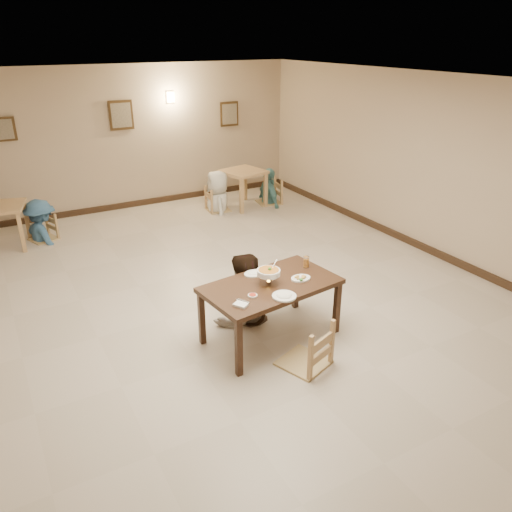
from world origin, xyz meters
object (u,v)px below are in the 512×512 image
drink_glass (306,262)px  curry_warmer (269,272)px  bg_chair_rl (218,188)px  chair_near (305,324)px  chair_far (241,285)px  bg_chair_lr (40,216)px  bg_table_left (1,213)px  bg_diner_b (37,200)px  bg_diner_d (269,168)px  bg_diner_c (217,171)px  bg_table_right (243,177)px  main_diner (242,255)px  bg_chair_rr (269,180)px  main_table (271,289)px

drink_glass → curry_warmer: bearing=-165.8°
curry_warmer → bg_chair_rl: (1.59, 4.86, -0.42)m
chair_near → chair_far: bearing=-105.2°
chair_far → chair_near: bearing=-77.3°
bg_chair_lr → bg_table_left: bearing=-106.5°
chair_far → bg_diner_b: size_ratio=0.58×
bg_diner_b → bg_diner_d: bearing=-114.9°
chair_near → bg_diner_c: (1.51, 5.54, 0.33)m
chair_near → curry_warmer: size_ratio=3.43×
bg_table_left → bg_diner_c: bearing=-0.1°
curry_warmer → bg_table_right: curry_warmer is taller
bg_chair_rl → bg_diner_d: (1.23, -0.09, 0.31)m
bg_table_left → bg_chair_rl: 4.22m
main_diner → bg_table_right: size_ratio=1.89×
bg_diner_d → bg_chair_rr: bearing=141.1°
bg_chair_rr → bg_diner_c: 1.29m
chair_far → bg_diner_c: size_ratio=0.51×
drink_glass → bg_chair_rl: (0.92, 4.69, -0.34)m
bg_diner_b → bg_diner_d: bg_diner_d is taller
chair_near → bg_diner_b: bg_diner_b is taller
drink_glass → bg_chair_rl: bearing=78.9°
curry_warmer → bg_diner_b: (-2.01, 4.91, -0.14)m
main_diner → bg_diner_b: bearing=-76.0°
main_diner → bg_chair_rl: bearing=-121.5°
main_diner → drink_glass: main_diner is taller
curry_warmer → drink_glass: size_ratio=2.15×
chair_far → main_diner: size_ratio=0.48×
main_table → bg_diner_b: bg_diner_b is taller
main_table → bg_diner_b: (-2.04, 4.92, 0.09)m
main_table → chair_far: chair_far is taller
bg_chair_rr → bg_diner_b: bearing=-82.2°
curry_warmer → bg_diner_d: bg_diner_d is taller
main_table → curry_warmer: size_ratio=5.45×
bg_table_left → bg_diner_d: 5.45m
bg_diner_d → main_diner: bearing=151.6°
bg_chair_rl → bg_diner_d: size_ratio=0.62×
bg_chair_rl → drink_glass: bearing=173.2°
main_table → bg_chair_lr: bg_chair_lr is taller
bg_chair_lr → bg_chair_rl: size_ratio=0.94×
chair_near → bg_diner_d: bearing=-136.6°
bg_diner_b → bg_diner_c: bearing=-114.0°
main_diner → bg_chair_lr: (-1.96, 4.32, -0.46)m
bg_table_right → bg_diner_b: bearing=178.9°
main_table → bg_table_right: bg_table_right is taller
main_diner → bg_diner_b: 4.74m
drink_glass → bg_chair_rr: size_ratio=0.14×
curry_warmer → bg_diner_c: size_ratio=0.18×
chair_far → drink_glass: 0.94m
chair_far → bg_chair_rr: bearing=63.2°
bg_table_left → bg_chair_lr: size_ratio=1.02×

